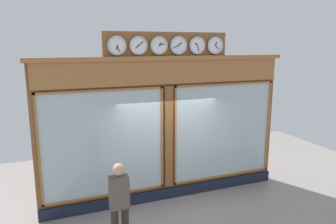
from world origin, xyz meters
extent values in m
cube|color=brown|center=(0.00, -0.15, 1.73)|extent=(6.13, 0.30, 3.46)
cube|color=#191E33|center=(0.00, 0.02, 0.14)|extent=(6.13, 0.08, 0.28)
cube|color=#A56936|center=(0.00, 0.04, 3.18)|extent=(6.01, 0.08, 0.55)
cube|color=#A56936|center=(0.00, 0.02, 3.51)|extent=(6.25, 0.20, 0.10)
cube|color=silver|center=(-1.56, 0.01, 1.60)|extent=(2.71, 0.02, 2.41)
cube|color=#A56936|center=(-1.56, 0.04, 2.83)|extent=(2.81, 0.04, 0.05)
cube|color=#A56936|center=(-1.56, 0.04, 0.37)|extent=(2.81, 0.04, 0.05)
cube|color=#A56936|center=(-2.94, 0.04, 1.60)|extent=(0.05, 0.04, 2.51)
cube|color=#A56936|center=(-0.18, 0.04, 1.60)|extent=(0.05, 0.04, 2.51)
cube|color=silver|center=(1.56, 0.01, 1.60)|extent=(2.71, 0.02, 2.41)
cube|color=#A56936|center=(1.56, 0.04, 2.83)|extent=(2.81, 0.04, 0.05)
cube|color=#A56936|center=(1.56, 0.04, 0.37)|extent=(2.81, 0.04, 0.05)
cube|color=#A56936|center=(2.94, 0.04, 1.60)|extent=(0.05, 0.04, 2.51)
cube|color=#A56936|center=(0.18, 0.04, 1.60)|extent=(0.05, 0.04, 2.51)
cube|color=brown|center=(0.00, 0.03, 1.60)|extent=(0.20, 0.10, 2.51)
cube|color=brown|center=(0.00, -0.02, 3.79)|extent=(3.01, 0.06, 0.61)
cylinder|color=white|center=(-1.20, 0.06, 3.79)|extent=(0.34, 0.02, 0.34)
torus|color=silver|center=(-1.20, 0.06, 3.79)|extent=(0.42, 0.05, 0.42)
cube|color=black|center=(-1.22, 0.07, 3.83)|extent=(0.05, 0.01, 0.09)
cube|color=black|center=(-1.26, 0.07, 3.74)|extent=(0.11, 0.01, 0.11)
sphere|color=black|center=(-1.20, 0.08, 3.79)|extent=(0.02, 0.02, 0.02)
cylinder|color=white|center=(-0.72, 0.06, 3.79)|extent=(0.34, 0.02, 0.34)
torus|color=silver|center=(-0.72, 0.06, 3.79)|extent=(0.41, 0.04, 0.41)
cube|color=black|center=(-0.68, 0.07, 3.82)|extent=(0.08, 0.01, 0.07)
cube|color=black|center=(-0.74, 0.07, 3.72)|extent=(0.05, 0.01, 0.14)
sphere|color=black|center=(-0.72, 0.08, 3.79)|extent=(0.02, 0.02, 0.02)
cylinder|color=white|center=(-0.24, 0.06, 3.79)|extent=(0.34, 0.02, 0.34)
torus|color=silver|center=(-0.24, 0.06, 3.79)|extent=(0.42, 0.05, 0.42)
cube|color=black|center=(-0.27, 0.07, 3.82)|extent=(0.08, 0.01, 0.08)
cube|color=black|center=(-0.17, 0.07, 3.76)|extent=(0.14, 0.01, 0.07)
sphere|color=black|center=(-0.24, 0.08, 3.79)|extent=(0.02, 0.02, 0.02)
cylinder|color=white|center=(0.24, 0.06, 3.79)|extent=(0.34, 0.02, 0.34)
torus|color=silver|center=(0.24, 0.06, 3.79)|extent=(0.41, 0.04, 0.41)
cube|color=black|center=(0.21, 0.07, 3.82)|extent=(0.08, 0.01, 0.08)
cube|color=black|center=(0.17, 0.07, 3.81)|extent=(0.14, 0.01, 0.04)
sphere|color=black|center=(0.24, 0.08, 3.79)|extent=(0.02, 0.02, 0.02)
cylinder|color=white|center=(0.72, 0.06, 3.79)|extent=(0.34, 0.02, 0.34)
torus|color=silver|center=(0.72, 0.06, 3.79)|extent=(0.42, 0.05, 0.42)
cube|color=black|center=(0.76, 0.07, 3.76)|extent=(0.08, 0.01, 0.07)
cube|color=black|center=(0.67, 0.07, 3.84)|extent=(0.12, 0.01, 0.10)
sphere|color=black|center=(0.72, 0.08, 3.79)|extent=(0.02, 0.02, 0.02)
cylinder|color=white|center=(1.20, 0.06, 3.79)|extent=(0.34, 0.02, 0.34)
torus|color=silver|center=(1.20, 0.06, 3.79)|extent=(0.42, 0.05, 0.42)
cube|color=black|center=(1.21, 0.07, 3.74)|extent=(0.03, 0.01, 0.09)
cube|color=black|center=(1.18, 0.07, 3.72)|extent=(0.06, 0.01, 0.14)
sphere|color=black|center=(1.20, 0.08, 3.79)|extent=(0.02, 0.02, 0.02)
cube|color=brown|center=(1.58, 1.55, 1.13)|extent=(0.37, 0.23, 0.62)
sphere|color=tan|center=(1.58, 1.55, 1.58)|extent=(0.22, 0.22, 0.22)
camera|label=1|loc=(2.77, 7.02, 3.81)|focal=34.43mm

